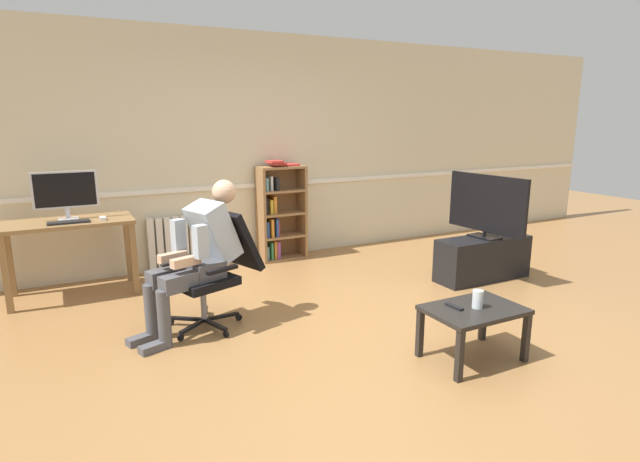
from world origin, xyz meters
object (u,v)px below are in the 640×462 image
object	(u,v)px
coffee_table	(474,315)
drinking_glass	(478,299)
person_seated	(198,253)
imac_monitor	(65,191)
tv_screen	(487,205)
computer_desk	(69,233)
keyboard	(69,222)
computer_mouse	(103,218)
spare_remote	(454,307)
bookshelf	(279,213)
office_chair	(218,264)
radiator	(181,243)
tv_stand	(483,258)

from	to	relation	value
coffee_table	drinking_glass	xyz separation A→B (m)	(0.01, -0.01, 0.12)
drinking_glass	person_seated	bearing A→B (deg)	138.13
imac_monitor	coffee_table	world-z (taller)	imac_monitor
tv_screen	coffee_table	world-z (taller)	tv_screen
computer_desk	imac_monitor	xyz separation A→B (m)	(0.01, 0.08, 0.39)
keyboard	tv_screen	xyz separation A→B (m)	(3.96, -1.33, 0.05)
keyboard	person_seated	distance (m)	1.53
computer_desk	tv_screen	distance (m)	4.23
person_seated	drinking_glass	world-z (taller)	person_seated
computer_mouse	spare_remote	bearing A→B (deg)	-51.74
bookshelf	person_seated	distance (m)	2.19
drinking_glass	keyboard	bearing A→B (deg)	133.14
computer_mouse	office_chair	size ratio (longest dim) A/B	0.10
keyboard	coffee_table	bearing A→B (deg)	-46.90
radiator	coffee_table	distance (m)	3.50
imac_monitor	spare_remote	bearing A→B (deg)	-50.04
keyboard	radiator	distance (m)	1.33
drinking_glass	radiator	bearing A→B (deg)	113.43
bookshelf	coffee_table	distance (m)	3.13
bookshelf	coffee_table	bearing A→B (deg)	-86.27
imac_monitor	drinking_glass	distance (m)	3.90
person_seated	tv_stand	size ratio (longest dim) A/B	1.14
computer_mouse	tv_stand	world-z (taller)	computer_mouse
coffee_table	imac_monitor	bearing A→B (deg)	130.84
tv_stand	coffee_table	distance (m)	1.98
office_chair	coffee_table	bearing A→B (deg)	24.56
bookshelf	office_chair	xyz separation A→B (m)	(-1.23, -1.61, -0.06)
computer_desk	tv_stand	distance (m)	4.25
computer_desk	person_seated	distance (m)	1.65
computer_desk	spare_remote	bearing A→B (deg)	-49.18
person_seated	computer_mouse	bearing A→B (deg)	-173.49
person_seated	imac_monitor	bearing A→B (deg)	-167.37
keyboard	drinking_glass	distance (m)	3.71
radiator	computer_desk	bearing A→B (deg)	-161.00
person_seated	coffee_table	distance (m)	2.19
computer_mouse	office_chair	world-z (taller)	office_chair
office_chair	tv_screen	world-z (taller)	tv_screen
keyboard	computer_mouse	distance (m)	0.30
imac_monitor	coffee_table	distance (m)	3.90
keyboard	office_chair	bearing A→B (deg)	-47.47
tv_stand	computer_mouse	bearing A→B (deg)	159.69
imac_monitor	bookshelf	size ratio (longest dim) A/B	0.48
tv_screen	imac_monitor	bearing A→B (deg)	63.85
imac_monitor	person_seated	bearing A→B (deg)	-58.40
person_seated	tv_screen	bearing A→B (deg)	69.22
office_chair	person_seated	bearing A→B (deg)	-90.00
computer_mouse	spare_remote	size ratio (longest dim) A/B	0.67
tv_screen	drinking_glass	xyz separation A→B (m)	(-1.43, -1.36, -0.36)
coffee_table	drinking_glass	world-z (taller)	drinking_glass
imac_monitor	keyboard	distance (m)	0.34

